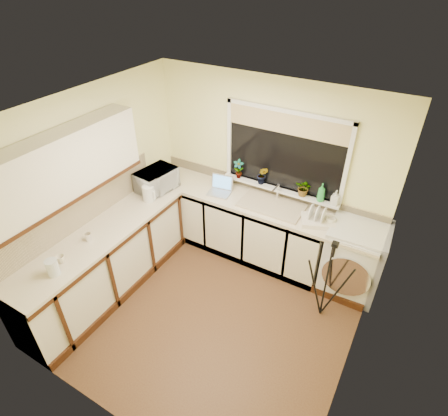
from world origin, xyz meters
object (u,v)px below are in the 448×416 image
laptop (221,188)px  plant_d (304,188)px  kettle (149,193)px  plant_b (262,175)px  soap_bottle_clear (335,198)px  tripod (327,281)px  steel_jar (88,237)px  glass_jug (52,267)px  soap_bottle_green (321,193)px  microwave (157,180)px  cup_left (61,259)px  washing_machine (353,258)px  dish_rack (318,221)px  plant_a (238,169)px  cup_back (331,221)px

laptop → plant_d: size_ratio=1.50×
kettle → plant_b: size_ratio=0.81×
plant_d → soap_bottle_clear: bearing=0.1°
tripod → steel_jar: size_ratio=11.46×
tripod → glass_jug: 2.92m
soap_bottle_green → kettle: bearing=-156.3°
microwave → plant_d: (1.85, 0.62, 0.11)m
glass_jug → cup_left: bearing=117.2°
kettle → microwave: microwave is taller
steel_jar → kettle: bearing=86.6°
laptop → cup_left: bearing=-118.6°
glass_jug → washing_machine: bearing=41.9°
kettle → soap_bottle_green: 2.19m
dish_rack → glass_jug: bearing=-155.6°
steel_jar → soap_bottle_clear: soap_bottle_clear is taller
laptop → cup_left: laptop is taller
laptop → plant_d: (1.07, 0.24, 0.20)m
washing_machine → glass_jug: 3.43m
soap_bottle_clear → cup_left: bearing=-134.1°
plant_d → soap_bottle_clear: plant_d is taller
plant_a → cup_left: bearing=-111.4°
tripod → washing_machine: bearing=92.8°
plant_a → soap_bottle_green: bearing=0.2°
plant_d → tripod: bearing=-50.8°
microwave → soap_bottle_clear: 2.34m
laptop → microwave: 0.87m
washing_machine → dish_rack: 0.67m
soap_bottle_clear → cup_back: bearing=-79.3°
washing_machine → tripod: size_ratio=0.87×
soap_bottle_green → tripod: bearing=-61.9°
kettle → steel_jar: size_ratio=2.15×
tripod → plant_a: (-1.56, 0.77, 0.63)m
kettle → plant_b: plant_b is taller
cup_back → glass_jug: bearing=-134.4°
glass_jug → steel_jar: bearing=100.3°
washing_machine → steel_jar: bearing=-149.6°
dish_rack → soap_bottle_green: soap_bottle_green is taller
cup_left → glass_jug: bearing=-62.8°
glass_jug → microwave: bearing=93.6°
steel_jar → microwave: size_ratio=0.18×
washing_machine → dish_rack: size_ratio=2.46×
tripod → glass_jug: tripod is taller
glass_jug → soap_bottle_clear: size_ratio=0.92×
microwave → cup_left: size_ratio=5.81×
laptop → soap_bottle_clear: 1.50m
plant_d → glass_jug: bearing=-125.5°
plant_b → washing_machine: bearing=-7.3°
washing_machine → soap_bottle_clear: size_ratio=4.91×
steel_jar → soap_bottle_clear: bearing=40.0°
laptop → cup_left: 2.17m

